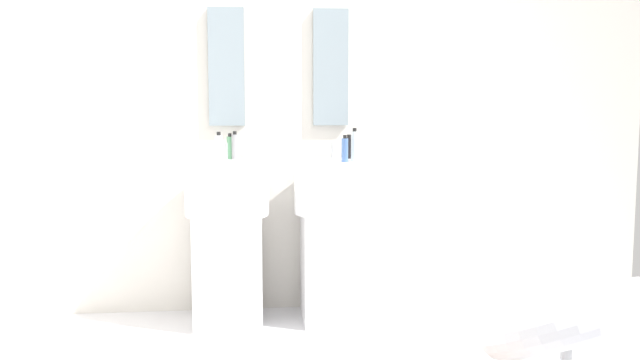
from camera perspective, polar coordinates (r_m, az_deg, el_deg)
name	(u,v)px	position (r m, az deg, el deg)	size (l,w,h in m)	color
rear_partition	(279,106)	(4.48, -3.39, 6.01)	(4.80, 0.10, 2.60)	silver
pedestal_sink_left	(228,235)	(4.21, -7.54, -4.45)	(0.50, 0.50, 1.08)	white
pedestal_sink_right	(336,233)	(4.24, 1.27, -4.32)	(0.50, 0.50, 1.08)	white
vanity_mirror_left	(226,67)	(4.41, -7.64, 9.12)	(0.22, 0.03, 0.72)	#8C9EA8
vanity_mirror_right	(331,67)	(4.44, 0.87, 9.15)	(0.22, 0.03, 0.72)	#8C9EA8
lounge_chair	(567,330)	(3.27, 19.47, -11.45)	(1.10, 1.10, 0.65)	#B7BABF
soap_bottle_white	(219,149)	(4.02, -8.23, 2.54)	(0.04, 0.04, 0.18)	white
soap_bottle_clear	(355,146)	(4.12, 2.83, 2.81)	(0.04, 0.04, 0.19)	silver
soap_bottle_grey	(235,146)	(4.27, -6.94, 2.73)	(0.04, 0.04, 0.17)	#99999E
soap_bottle_blue	(345,150)	(4.07, 2.03, 2.49)	(0.04, 0.04, 0.16)	#4C72B7
soap_bottle_green	(230,147)	(4.29, -7.34, 2.65)	(0.04, 0.04, 0.16)	#59996B
soap_bottle_black	(349,147)	(4.33, 2.41, 2.66)	(0.05, 0.05, 0.15)	black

